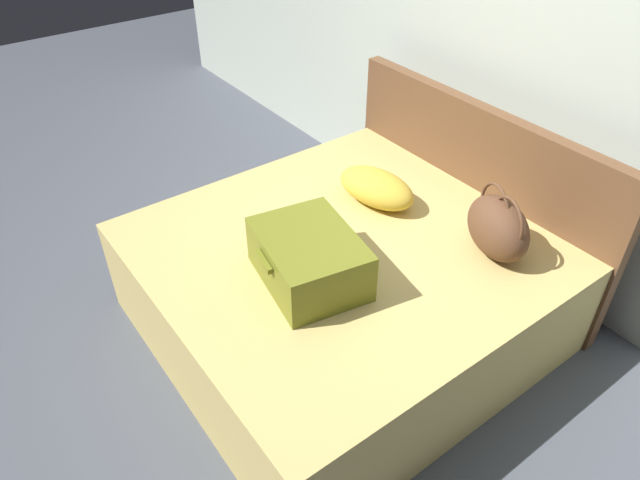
# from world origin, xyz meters

# --- Properties ---
(ground_plane) EXTENTS (12.00, 12.00, 0.00)m
(ground_plane) POSITION_xyz_m (0.00, 0.00, 0.00)
(ground_plane) COLOR #4C515B
(back_wall) EXTENTS (8.00, 0.10, 2.60)m
(back_wall) POSITION_xyz_m (0.00, 1.65, 1.30)
(back_wall) COLOR #B7C1B2
(back_wall) RESTS_ON ground
(bed) EXTENTS (1.84, 1.88, 0.57)m
(bed) POSITION_xyz_m (0.00, 0.40, 0.29)
(bed) COLOR tan
(bed) RESTS_ON ground
(headboard) EXTENTS (1.88, 0.08, 1.05)m
(headboard) POSITION_xyz_m (0.00, 1.38, 0.53)
(headboard) COLOR brown
(headboard) RESTS_ON ground
(hard_case_large) EXTENTS (0.61, 0.50, 0.25)m
(hard_case_large) POSITION_xyz_m (0.11, 0.12, 0.70)
(hard_case_large) COLOR olive
(hard_case_large) RESTS_ON bed
(duffel_bag) EXTENTS (0.46, 0.37, 0.35)m
(duffel_bag) POSITION_xyz_m (0.48, 0.97, 0.73)
(duffel_bag) COLOR brown
(duffel_bag) RESTS_ON bed
(pillow_near_headboard) EXTENTS (0.51, 0.34, 0.18)m
(pillow_near_headboard) POSITION_xyz_m (-0.20, 0.80, 0.66)
(pillow_near_headboard) COLOR gold
(pillow_near_headboard) RESTS_ON bed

